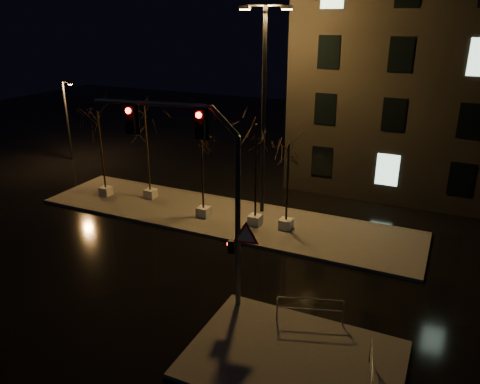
% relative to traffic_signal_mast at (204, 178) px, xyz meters
% --- Properties ---
extents(ground, '(90.00, 90.00, 0.00)m').
position_rel_traffic_signal_mast_xyz_m(ground, '(-3.25, 1.68, -5.28)').
color(ground, black).
rests_on(ground, ground).
extents(median, '(22.00, 5.00, 0.15)m').
position_rel_traffic_signal_mast_xyz_m(median, '(-3.25, 7.68, -5.21)').
color(median, '#4E4B46').
rests_on(median, ground).
extents(sidewalk_corner, '(7.00, 5.00, 0.15)m').
position_rel_traffic_signal_mast_xyz_m(sidewalk_corner, '(4.25, -1.82, -5.21)').
color(sidewalk_corner, '#4E4B46').
rests_on(sidewalk_corner, ground).
extents(tree_0, '(1.80, 1.80, 5.49)m').
position_rel_traffic_signal_mast_xyz_m(tree_0, '(-11.35, 7.43, -0.97)').
color(tree_0, beige).
rests_on(tree_0, median).
extents(tree_1, '(1.80, 1.80, 5.88)m').
position_rel_traffic_signal_mast_xyz_m(tree_1, '(-8.54, 8.24, -0.68)').
color(tree_1, beige).
rests_on(tree_1, median).
extents(tree_2, '(1.80, 1.80, 5.91)m').
position_rel_traffic_signal_mast_xyz_m(tree_2, '(-4.14, 7.11, -0.65)').
color(tree_2, beige).
rests_on(tree_2, median).
extents(tree_3, '(1.80, 1.80, 5.69)m').
position_rel_traffic_signal_mast_xyz_m(tree_3, '(-1.06, 7.31, -0.82)').
color(tree_3, beige).
rests_on(tree_3, median).
extents(tree_4, '(1.80, 1.80, 4.79)m').
position_rel_traffic_signal_mast_xyz_m(tree_4, '(0.62, 7.52, -1.50)').
color(tree_4, beige).
rests_on(tree_4, median).
extents(traffic_signal_mast, '(6.36, 0.96, 7.82)m').
position_rel_traffic_signal_mast_xyz_m(traffic_signal_mast, '(0.00, 0.00, 0.00)').
color(traffic_signal_mast, '#505357').
rests_on(traffic_signal_mast, sidewalk_corner).
extents(streetlight_main, '(2.80, 0.43, 11.20)m').
position_rel_traffic_signal_mast_xyz_m(streetlight_main, '(-1.46, 9.23, 1.32)').
color(streetlight_main, black).
rests_on(streetlight_main, median).
extents(streetlight_far, '(1.21, 0.36, 6.15)m').
position_rel_traffic_signal_mast_xyz_m(streetlight_far, '(-19.26, 12.87, -1.90)').
color(streetlight_far, black).
rests_on(streetlight_far, ground).
extents(guard_rail_a, '(2.34, 0.81, 1.06)m').
position_rel_traffic_signal_mast_xyz_m(guard_rail_a, '(4.17, 0.18, -4.44)').
color(guard_rail_a, '#505357').
rests_on(guard_rail_a, sidewalk_corner).
extents(guard_rail_b, '(0.43, 1.94, 0.94)m').
position_rel_traffic_signal_mast_xyz_m(guard_rail_b, '(6.77, -1.95, -4.53)').
color(guard_rail_b, '#505357').
rests_on(guard_rail_b, sidewalk_corner).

